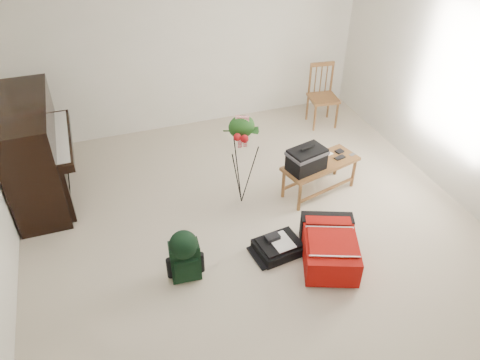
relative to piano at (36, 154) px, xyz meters
name	(u,v)px	position (x,y,z in m)	size (l,w,h in m)	color
floor	(260,239)	(2.19, -1.60, -0.60)	(5.00, 5.50, 0.01)	#BCAE97
ceiling	(268,7)	(2.19, -1.60, 1.90)	(5.00, 5.50, 0.01)	white
wall_back	(191,43)	(2.19, 1.15, 0.65)	(5.00, 0.04, 2.50)	white
wall_right	(478,103)	(4.69, -1.60, 0.65)	(0.04, 5.50, 2.50)	white
piano	(36,154)	(0.00, 0.00, 0.00)	(0.71, 1.50, 1.25)	black
bench	(309,159)	(3.02, -1.03, -0.08)	(1.02, 0.61, 0.74)	brown
dining_chair	(322,96)	(3.99, 0.51, -0.15)	(0.45, 0.45, 0.92)	brown
red_suitcase	(327,244)	(2.75, -2.06, -0.42)	(0.77, 0.94, 0.34)	#A70807
black_duffel	(278,246)	(2.31, -1.83, -0.53)	(0.52, 0.44, 0.20)	black
green_backpack	(185,254)	(1.30, -1.86, -0.28)	(0.30, 0.28, 0.58)	black
flower_stand	(242,161)	(2.22, -0.91, -0.01)	(0.49, 0.49, 1.21)	black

